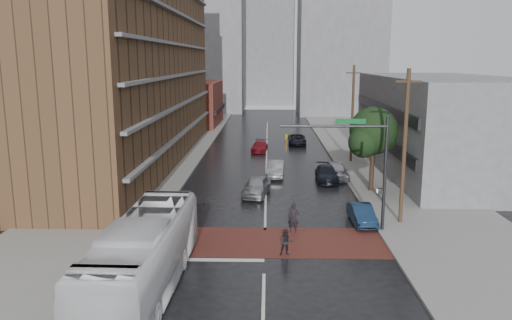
{
  "coord_description": "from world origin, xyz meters",
  "views": [
    {
      "loc": [
        0.18,
        -27.29,
        10.51
      ],
      "look_at": [
        -0.69,
        7.5,
        3.5
      ],
      "focal_mm": 35.0,
      "sensor_mm": 36.0,
      "label": 1
    }
  ],
  "objects_px": {
    "pedestrian_b": "(286,242)",
    "transit_bus": "(144,255)",
    "pedestrian_a": "(293,218)",
    "car_parked_mid": "(327,174)",
    "car_travel_b": "(275,169)",
    "car_parked_near": "(362,214)",
    "suv_travel": "(297,140)",
    "car_travel_c": "(260,146)",
    "car_travel_a": "(257,186)",
    "car_parked_far": "(336,170)"
  },
  "relations": [
    {
      "from": "suv_travel",
      "to": "pedestrian_a",
      "type": "bearing_deg",
      "value": -92.09
    },
    {
      "from": "transit_bus",
      "to": "car_travel_b",
      "type": "distance_m",
      "value": 23.96
    },
    {
      "from": "transit_bus",
      "to": "pedestrian_b",
      "type": "distance_m",
      "value": 8.08
    },
    {
      "from": "car_travel_c",
      "to": "suv_travel",
      "type": "height_order",
      "value": "suv_travel"
    },
    {
      "from": "car_travel_b",
      "to": "suv_travel",
      "type": "distance_m",
      "value": 17.84
    },
    {
      "from": "car_parked_mid",
      "to": "car_parked_far",
      "type": "relative_size",
      "value": 1.05
    },
    {
      "from": "suv_travel",
      "to": "car_parked_far",
      "type": "height_order",
      "value": "car_parked_far"
    },
    {
      "from": "transit_bus",
      "to": "car_travel_a",
      "type": "distance_m",
      "value": 17.32
    },
    {
      "from": "transit_bus",
      "to": "car_travel_b",
      "type": "xyz_separation_m",
      "value": [
        6.33,
        23.09,
        -1.01
      ]
    },
    {
      "from": "pedestrian_a",
      "to": "car_parked_near",
      "type": "bearing_deg",
      "value": 36.23
    },
    {
      "from": "car_parked_near",
      "to": "suv_travel",
      "type": "bearing_deg",
      "value": 91.91
    },
    {
      "from": "pedestrian_b",
      "to": "car_travel_a",
      "type": "relative_size",
      "value": 0.33
    },
    {
      "from": "pedestrian_a",
      "to": "car_travel_c",
      "type": "distance_m",
      "value": 27.83
    },
    {
      "from": "car_parked_far",
      "to": "car_parked_mid",
      "type": "bearing_deg",
      "value": -137.65
    },
    {
      "from": "pedestrian_a",
      "to": "car_travel_a",
      "type": "bearing_deg",
      "value": 120.56
    },
    {
      "from": "pedestrian_a",
      "to": "car_travel_a",
      "type": "xyz_separation_m",
      "value": [
        -2.48,
        8.52,
        -0.19
      ]
    },
    {
      "from": "transit_bus",
      "to": "car_travel_c",
      "type": "bearing_deg",
      "value": 83.76
    },
    {
      "from": "car_travel_b",
      "to": "car_parked_mid",
      "type": "height_order",
      "value": "car_travel_b"
    },
    {
      "from": "car_travel_b",
      "to": "car_parked_near",
      "type": "height_order",
      "value": "car_travel_b"
    },
    {
      "from": "car_parked_far",
      "to": "transit_bus",
      "type": "bearing_deg",
      "value": -121.27
    },
    {
      "from": "car_parked_near",
      "to": "car_travel_a",
      "type": "bearing_deg",
      "value": 133.67
    },
    {
      "from": "transit_bus",
      "to": "car_travel_b",
      "type": "relative_size",
      "value": 2.86
    },
    {
      "from": "transit_bus",
      "to": "car_travel_c",
      "type": "height_order",
      "value": "transit_bus"
    },
    {
      "from": "pedestrian_b",
      "to": "car_travel_b",
      "type": "height_order",
      "value": "pedestrian_b"
    },
    {
      "from": "pedestrian_b",
      "to": "car_parked_near",
      "type": "bearing_deg",
      "value": 41.5
    },
    {
      "from": "car_travel_c",
      "to": "car_parked_far",
      "type": "distance_m",
      "value": 15.12
    },
    {
      "from": "car_travel_a",
      "to": "car_travel_c",
      "type": "relative_size",
      "value": 1.06
    },
    {
      "from": "pedestrian_a",
      "to": "car_travel_b",
      "type": "distance_m",
      "value": 15.02
    },
    {
      "from": "car_travel_c",
      "to": "car_parked_near",
      "type": "distance_m",
      "value": 26.85
    },
    {
      "from": "pedestrian_a",
      "to": "suv_travel",
      "type": "height_order",
      "value": "pedestrian_a"
    },
    {
      "from": "transit_bus",
      "to": "pedestrian_a",
      "type": "distance_m",
      "value": 10.9
    },
    {
      "from": "car_travel_c",
      "to": "suv_travel",
      "type": "bearing_deg",
      "value": 51.95
    },
    {
      "from": "pedestrian_a",
      "to": "car_parked_far",
      "type": "distance_m",
      "value": 15.08
    },
    {
      "from": "suv_travel",
      "to": "car_parked_near",
      "type": "relative_size",
      "value": 1.24
    },
    {
      "from": "car_travel_a",
      "to": "transit_bus",
      "type": "bearing_deg",
      "value": -96.22
    },
    {
      "from": "suv_travel",
      "to": "car_parked_near",
      "type": "bearing_deg",
      "value": -83.85
    },
    {
      "from": "transit_bus",
      "to": "car_travel_c",
      "type": "xyz_separation_m",
      "value": [
        4.67,
        35.81,
        -1.12
      ]
    },
    {
      "from": "suv_travel",
      "to": "car_parked_mid",
      "type": "height_order",
      "value": "car_parked_mid"
    },
    {
      "from": "car_parked_near",
      "to": "car_parked_far",
      "type": "relative_size",
      "value": 0.86
    },
    {
      "from": "car_travel_a",
      "to": "suv_travel",
      "type": "height_order",
      "value": "car_travel_a"
    },
    {
      "from": "car_parked_near",
      "to": "car_parked_far",
      "type": "bearing_deg",
      "value": 87.29
    },
    {
      "from": "suv_travel",
      "to": "car_parked_near",
      "type": "distance_m",
      "value": 30.85
    },
    {
      "from": "pedestrian_a",
      "to": "car_parked_mid",
      "type": "relative_size",
      "value": 0.41
    },
    {
      "from": "pedestrian_b",
      "to": "transit_bus",
      "type": "bearing_deg",
      "value": -152.07
    },
    {
      "from": "pedestrian_b",
      "to": "car_parked_near",
      "type": "relative_size",
      "value": 0.39
    },
    {
      "from": "car_parked_mid",
      "to": "car_travel_a",
      "type": "bearing_deg",
      "value": -139.66
    },
    {
      "from": "car_travel_b",
      "to": "suv_travel",
      "type": "bearing_deg",
      "value": 83.96
    },
    {
      "from": "pedestrian_b",
      "to": "car_travel_a",
      "type": "bearing_deg",
      "value": 93.33
    },
    {
      "from": "car_travel_a",
      "to": "suv_travel",
      "type": "xyz_separation_m",
      "value": [
        4.54,
        24.06,
        -0.1
      ]
    },
    {
      "from": "car_travel_a",
      "to": "car_parked_far",
      "type": "height_order",
      "value": "car_travel_a"
    }
  ]
}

